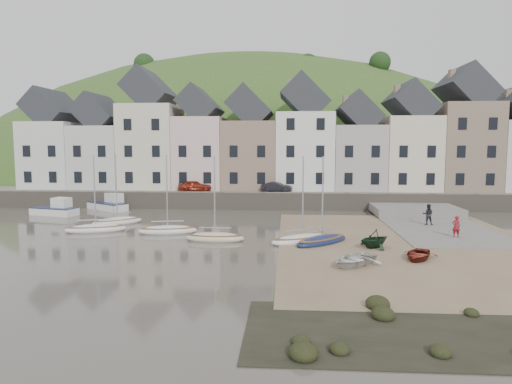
# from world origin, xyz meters

# --- Properties ---
(ground) EXTENTS (160.00, 160.00, 0.00)m
(ground) POSITION_xyz_m (0.00, 0.00, 0.00)
(ground) COLOR #413C33
(ground) RESTS_ON ground
(quay_land) EXTENTS (90.00, 30.00, 1.50)m
(quay_land) POSITION_xyz_m (0.00, 32.00, 0.75)
(quay_land) COLOR #335120
(quay_land) RESTS_ON ground
(quay_street) EXTENTS (70.00, 7.00, 0.10)m
(quay_street) POSITION_xyz_m (0.00, 20.50, 1.55)
(quay_street) COLOR slate
(quay_street) RESTS_ON quay_land
(seawall) EXTENTS (70.00, 1.20, 1.80)m
(seawall) POSITION_xyz_m (0.00, 17.00, 0.90)
(seawall) COLOR slate
(seawall) RESTS_ON ground
(beach) EXTENTS (18.00, 26.00, 0.06)m
(beach) POSITION_xyz_m (11.00, 0.00, 0.03)
(beach) COLOR #79664A
(beach) RESTS_ON ground
(slipway) EXTENTS (8.00, 18.00, 0.12)m
(slipway) POSITION_xyz_m (15.00, 8.00, 0.06)
(slipway) COLOR slate
(slipway) RESTS_ON ground
(hillside) EXTENTS (134.40, 84.00, 84.00)m
(hillside) POSITION_xyz_m (-5.00, 60.00, -17.99)
(hillside) COLOR #335120
(hillside) RESTS_ON ground
(townhouse_terrace) EXTENTS (61.05, 8.00, 13.93)m
(townhouse_terrace) POSITION_xyz_m (1.76, 24.00, 7.32)
(townhouse_terrace) COLOR silver
(townhouse_terrace) RESTS_ON quay_land
(sailboat_0) EXTENTS (4.96, 2.95, 6.32)m
(sailboat_0) POSITION_xyz_m (-12.59, 3.57, 0.26)
(sailboat_0) COLOR white
(sailboat_0) RESTS_ON ground
(sailboat_1) EXTENTS (4.36, 4.05, 6.32)m
(sailboat_1) POSITION_xyz_m (-12.12, 6.99, 0.26)
(sailboat_1) COLOR white
(sailboat_1) RESTS_ON ground
(sailboat_2) EXTENTS (4.31, 1.60, 6.32)m
(sailboat_2) POSITION_xyz_m (-2.61, 0.75, 0.26)
(sailboat_2) COLOR beige
(sailboat_2) RESTS_ON ground
(sailboat_3) EXTENTS (4.76, 2.40, 6.32)m
(sailboat_3) POSITION_xyz_m (-6.73, 3.31, 0.26)
(sailboat_3) COLOR white
(sailboat_3) RESTS_ON ground
(sailboat_4) EXTENTS (5.03, 3.75, 6.32)m
(sailboat_4) POSITION_xyz_m (3.65, 0.47, 0.26)
(sailboat_4) COLOR white
(sailboat_4) RESTS_ON ground
(sailboat_5) EXTENTS (4.50, 4.48, 6.32)m
(sailboat_5) POSITION_xyz_m (4.99, 0.14, 0.26)
(sailboat_5) COLOR #162144
(sailboat_5) RESTS_ON ground
(motorboat_0) EXTENTS (4.90, 2.87, 1.70)m
(motorboat_0) POSITION_xyz_m (-19.99, 11.67, 0.58)
(motorboat_0) COLOR white
(motorboat_0) RESTS_ON ground
(motorboat_2) EXTENTS (5.28, 4.40, 1.70)m
(motorboat_2) POSITION_xyz_m (-16.34, 15.80, 0.58)
(motorboat_2) COLOR white
(motorboat_2) RESTS_ON ground
(rowboat_white) EXTENTS (3.96, 3.96, 0.68)m
(rowboat_white) POSITION_xyz_m (6.35, -5.64, 0.40)
(rowboat_white) COLOR silver
(rowboat_white) RESTS_ON beach
(rowboat_green) EXTENTS (3.13, 3.05, 1.26)m
(rowboat_green) POSITION_xyz_m (8.35, -1.02, 0.69)
(rowboat_green) COLOR black
(rowboat_green) RESTS_ON beach
(rowboat_red) EXTENTS (3.03, 3.40, 0.58)m
(rowboat_red) POSITION_xyz_m (10.41, -3.97, 0.35)
(rowboat_red) COLOR maroon
(rowboat_red) RESTS_ON beach
(person_red) EXTENTS (0.58, 0.38, 1.59)m
(person_red) POSITION_xyz_m (14.94, 2.62, 0.91)
(person_red) COLOR maroon
(person_red) RESTS_ON slipway
(person_dark) EXTENTS (1.01, 0.88, 1.77)m
(person_dark) POSITION_xyz_m (14.46, 7.83, 1.00)
(person_dark) COLOR #212327
(person_dark) RESTS_ON slipway
(car_left) EXTENTS (4.00, 2.37, 1.28)m
(car_left) POSITION_xyz_m (-7.81, 19.50, 2.24)
(car_left) COLOR maroon
(car_left) RESTS_ON quay_street
(car_right) EXTENTS (3.56, 1.75, 1.12)m
(car_right) POSITION_xyz_m (1.40, 19.50, 2.16)
(car_right) COLOR black
(car_right) RESTS_ON quay_street
(shore_rocks) EXTENTS (14.00, 6.14, 0.70)m
(shore_rocks) POSITION_xyz_m (8.25, -15.24, 0.12)
(shore_rocks) COLOR black
(shore_rocks) RESTS_ON ground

